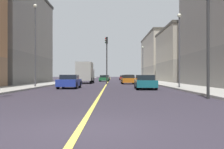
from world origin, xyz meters
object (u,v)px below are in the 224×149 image
traffic_light_median_far (106,54)px  street_lamp_left_far (142,60)px  car_teal (144,82)px  box_truck (85,72)px  car_blue (69,82)px  traffic_light_left_near (207,22)px  building_left_mid (185,56)px  car_red (122,78)px  car_maroon (105,78)px  street_lamp_left_near (178,42)px  car_orange (127,80)px  street_lamp_right_near (34,37)px  car_green (103,78)px  building_left_far (161,58)px  building_right_midblock (8,37)px  car_white (128,79)px

traffic_light_median_far → street_lamp_left_far: street_lamp_left_far is taller
car_teal → box_truck: 19.20m
traffic_light_median_far → car_blue: traffic_light_median_far is taller
traffic_light_left_near → car_blue: (-9.16, 11.65, -3.49)m
building_left_mid → car_blue: (-17.32, -23.33, -4.14)m
traffic_light_left_near → car_red: bearing=92.4°
car_maroon → car_teal: 44.95m
street_lamp_left_near → car_orange: size_ratio=1.59×
street_lamp_right_near → street_lamp_left_far: street_lamp_right_near is taller
car_green → car_maroon: bearing=89.9°
car_orange → box_truck: (-6.42, 3.20, 1.04)m
building_left_far → street_lamp_left_near: building_left_far is taller
building_right_midblock → car_green: size_ratio=5.00×
car_orange → car_green: bearing=104.1°
street_lamp_left_near → car_blue: 10.87m
traffic_light_left_near → car_white: traffic_light_left_near is taller
car_teal → car_blue: 7.19m
traffic_light_left_near → street_lamp_right_near: street_lamp_right_near is taller
building_left_far → car_green: 24.40m
building_right_midblock → car_maroon: (13.25, 30.00, -6.12)m
building_right_midblock → street_lamp_left_near: size_ratio=3.02×
car_red → box_truck: size_ratio=0.57×
building_left_mid → building_left_far: size_ratio=0.64×
traffic_light_left_near → car_maroon: bearing=96.9°
traffic_light_median_far → car_teal: (3.73, -13.18, -3.54)m
box_truck → street_lamp_left_far: bearing=49.7°
traffic_light_median_far → car_red: 32.79m
building_left_mid → car_teal: (-10.27, -24.70, -4.14)m
building_left_mid → car_orange: (-10.95, -10.09, -4.15)m
street_lamp_right_near → street_lamp_left_far: bearing=63.4°
car_teal → traffic_light_median_far: bearing=105.8°
building_right_midblock → building_left_mid: bearing=19.6°
building_left_mid → building_left_far: building_left_far is taller
building_left_far → building_right_midblock: 43.99m
building_left_far → street_lamp_right_near: building_left_far is taller
car_maroon → street_lamp_right_near: bearing=-98.2°
building_right_midblock → car_red: bearing=60.3°
street_lamp_right_near → building_left_far: bearing=65.6°
car_blue → traffic_light_median_far: bearing=74.3°
car_maroon → car_teal: bearing=-84.2°
street_lamp_left_near → car_green: street_lamp_left_near is taller
car_blue → car_green: car_blue is taller
car_green → box_truck: size_ratio=0.51×
car_white → traffic_light_median_far: bearing=-109.3°
car_teal → car_white: car_white is taller
building_right_midblock → traffic_light_left_near: 32.05m
car_red → box_truck: 28.64m
street_lamp_right_near → car_maroon: bearing=81.8°
car_orange → box_truck: box_truck is taller
building_left_mid → building_right_midblock: (-28.03, -9.98, 1.97)m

